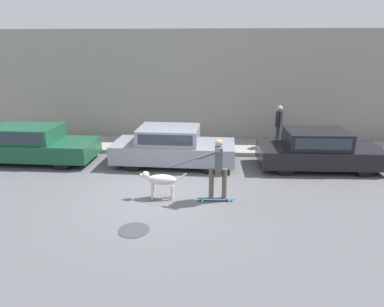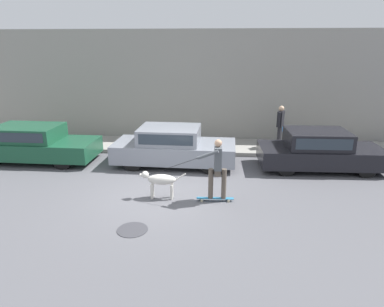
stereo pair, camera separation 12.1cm
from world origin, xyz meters
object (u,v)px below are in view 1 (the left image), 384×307
object	(u,v)px
parked_car_0	(31,144)
pedestrian_with_bag	(279,124)
parked_car_1	(173,147)
parked_car_2	(318,150)
dog	(161,180)
skateboarder	(218,166)

from	to	relation	value
parked_car_0	pedestrian_with_bag	xyz separation A→B (m)	(9.10, 2.05, 0.43)
parked_car_1	pedestrian_with_bag	xyz separation A→B (m)	(3.97, 2.05, 0.42)
parked_car_2	dog	bearing A→B (deg)	-152.12
dog	parked_car_1	bearing A→B (deg)	-90.30
parked_car_2	dog	world-z (taller)	parked_car_2
dog	skateboarder	world-z (taller)	skateboarder
skateboarder	parked_car_2	bearing A→B (deg)	-142.64
parked_car_2	skateboarder	distance (m)	4.45
pedestrian_with_bag	parked_car_0	bearing A→B (deg)	-143.06
parked_car_2	skateboarder	world-z (taller)	skateboarder
parked_car_2	parked_car_0	bearing A→B (deg)	178.39
parked_car_0	parked_car_1	xyz separation A→B (m)	(5.12, 0.00, 0.01)
skateboarder	pedestrian_with_bag	bearing A→B (deg)	-118.70
parked_car_1	parked_car_2	world-z (taller)	parked_car_1
parked_car_0	pedestrian_with_bag	distance (m)	9.33
dog	skateboarder	distance (m)	1.61
parked_car_0	dog	size ratio (longest dim) A/B	3.58
parked_car_2	parked_car_1	bearing A→B (deg)	178.38
parked_car_2	skateboarder	size ratio (longest dim) A/B	1.70
parked_car_1	pedestrian_with_bag	bearing A→B (deg)	28.84
parked_car_1	dog	size ratio (longest dim) A/B	3.37
dog	parked_car_2	bearing A→B (deg)	-151.22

